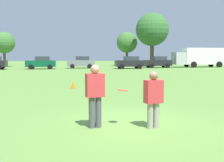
# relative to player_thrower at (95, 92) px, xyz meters

# --- Properties ---
(ground_plane) EXTENTS (187.65, 187.65, 0.00)m
(ground_plane) POSITION_rel_player_thrower_xyz_m (1.08, 0.26, -0.96)
(ground_plane) COLOR #608C3D
(player_thrower) EXTENTS (0.52, 0.36, 1.70)m
(player_thrower) POSITION_rel_player_thrower_xyz_m (0.00, 0.00, 0.00)
(player_thrower) COLOR #4C4C51
(player_thrower) RESTS_ON ground
(player_defender) EXTENTS (0.52, 0.37, 1.52)m
(player_defender) POSITION_rel_player_thrower_xyz_m (1.54, -0.24, -0.11)
(player_defender) COLOR gray
(player_defender) RESTS_ON ground
(frisbee) EXTENTS (0.27, 0.27, 0.07)m
(frisbee) POSITION_rel_player_thrower_xyz_m (0.76, 0.08, 0.04)
(frisbee) COLOR #E54C33
(traffic_cone) EXTENTS (0.32, 0.32, 0.48)m
(traffic_cone) POSITION_rel_player_thrower_xyz_m (-0.61, 9.19, -0.73)
(traffic_cone) COLOR #D8590C
(traffic_cone) RESTS_ON ground
(parked_car_center) EXTENTS (4.24, 2.29, 1.82)m
(parked_car_center) POSITION_rel_player_thrower_xyz_m (-5.28, 33.75, -0.03)
(parked_car_center) COLOR #0C4C2D
(parked_car_center) RESTS_ON ground
(parked_car_mid_right) EXTENTS (4.24, 2.29, 1.82)m
(parked_car_mid_right) POSITION_rel_player_thrower_xyz_m (0.48, 35.58, -0.03)
(parked_car_mid_right) COLOR slate
(parked_car_mid_right) RESTS_ON ground
(parked_car_near_right) EXTENTS (4.24, 2.29, 1.82)m
(parked_car_near_right) POSITION_rel_player_thrower_xyz_m (7.56, 32.99, -0.03)
(parked_car_near_right) COLOR black
(parked_car_near_right) RESTS_ON ground
(parked_car_far_right) EXTENTS (4.24, 2.29, 1.82)m
(parked_car_far_right) POSITION_rel_player_thrower_xyz_m (12.64, 35.48, -0.03)
(parked_car_far_right) COLOR black
(parked_car_far_right) RESTS_ON ground
(box_truck) EXTENTS (8.55, 3.14, 3.18)m
(box_truck) POSITION_rel_player_thrower_xyz_m (20.03, 36.57, 0.80)
(box_truck) COLOR white
(box_truck) RESTS_ON ground
(tree_west_maple) EXTENTS (3.69, 3.69, 6.00)m
(tree_west_maple) POSITION_rel_player_thrower_xyz_m (-12.52, 42.91, 3.17)
(tree_west_maple) COLOR brown
(tree_west_maple) RESTS_ON ground
(tree_center_elm) EXTENTS (3.93, 3.93, 6.39)m
(tree_center_elm) POSITION_rel_player_thrower_xyz_m (9.34, 44.76, 3.44)
(tree_center_elm) COLOR brown
(tree_center_elm) RESTS_ON ground
(tree_east_birch) EXTENTS (5.74, 5.74, 9.33)m
(tree_east_birch) POSITION_rel_player_thrower_xyz_m (12.98, 40.31, 5.46)
(tree_east_birch) COLOR brown
(tree_east_birch) RESTS_ON ground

